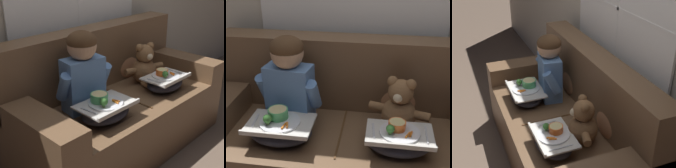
{
  "view_description": "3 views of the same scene",
  "coord_description": "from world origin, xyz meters",
  "views": [
    {
      "loc": [
        -1.73,
        -1.57,
        1.58
      ],
      "look_at": [
        -0.15,
        -0.05,
        0.64
      ],
      "focal_mm": 50.0,
      "sensor_mm": 36.0,
      "label": 1
    },
    {
      "loc": [
        0.23,
        -1.72,
        1.65
      ],
      "look_at": [
        -0.04,
        0.08,
        0.76
      ],
      "focal_mm": 50.0,
      "sensor_mm": 36.0,
      "label": 2
    },
    {
      "loc": [
        2.03,
        -0.78,
        1.97
      ],
      "look_at": [
        0.02,
        0.03,
        0.8
      ],
      "focal_mm": 50.0,
      "sensor_mm": 36.0,
      "label": 3
    }
  ],
  "objects": [
    {
      "name": "ground_plane",
      "position": [
        0.0,
        0.0,
        0.0
      ],
      "size": [
        14.0,
        14.0,
        0.0
      ],
      "primitive_type": "plane",
      "color": "brown"
    },
    {
      "name": "couch",
      "position": [
        0.0,
        0.07,
        0.36
      ],
      "size": [
        1.88,
        0.88,
        1.0
      ],
      "color": "brown",
      "rests_on": "ground_plane"
    },
    {
      "name": "throw_pillow_behind_child",
      "position": [
        -0.36,
        0.26,
        0.64
      ],
      "size": [
        0.34,
        0.16,
        0.35
      ],
      "color": "#B2754C",
      "rests_on": "couch"
    },
    {
      "name": "throw_pillow_behind_teddy",
      "position": [
        0.36,
        0.26,
        0.64
      ],
      "size": [
        0.33,
        0.16,
        0.34
      ],
      "color": "#B2754C",
      "rests_on": "couch"
    },
    {
      "name": "child_figure",
      "position": [
        -0.36,
        0.04,
        0.81
      ],
      "size": [
        0.44,
        0.23,
        0.6
      ],
      "color": "#5B84BC",
      "rests_on": "couch"
    },
    {
      "name": "teddy_bear",
      "position": [
        0.36,
        0.04,
        0.63
      ],
      "size": [
        0.4,
        0.29,
        0.37
      ],
      "color": "brown",
      "rests_on": "couch"
    },
    {
      "name": "lap_tray_child",
      "position": [
        -0.36,
        -0.19,
        0.55
      ],
      "size": [
        0.41,
        0.29,
        0.2
      ],
      "color": "#2D2D38",
      "rests_on": "child_figure"
    },
    {
      "name": "lap_tray_teddy",
      "position": [
        0.36,
        -0.19,
        0.55
      ],
      "size": [
        0.39,
        0.27,
        0.19
      ],
      "color": "#2D2D38",
      "rests_on": "teddy_bear"
    }
  ]
}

